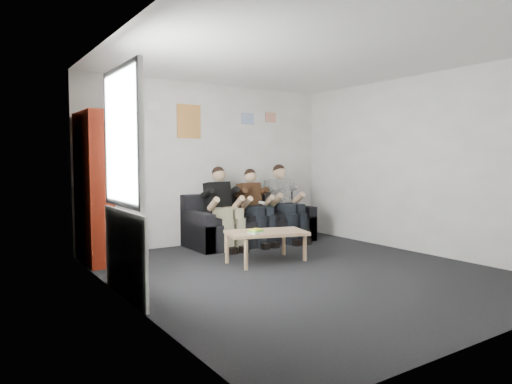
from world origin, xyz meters
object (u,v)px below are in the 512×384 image
sofa (249,225)px  bookshelf (94,188)px  person_left (224,208)px  coffee_table (266,235)px  person_right (285,203)px  person_middle (256,207)px

sofa → bookshelf: size_ratio=1.06×
bookshelf → person_left: 2.02m
coffee_table → sofa: bearing=66.2°
coffee_table → person_left: (-0.01, 1.17, 0.27)m
bookshelf → person_left: bearing=-3.3°
person_left → sofa: bearing=18.2°
sofa → person_right: 0.74m
sofa → person_middle: (-0.00, -0.20, 0.33)m
person_middle → coffee_table: bearing=-118.3°
person_left → person_middle: bearing=0.3°
person_left → person_middle: person_left is taller
person_middle → person_right: (0.61, -0.00, 0.03)m
coffee_table → person_right: bearing=43.9°
sofa → person_left: size_ratio=1.67×
sofa → person_middle: bearing=-90.0°
bookshelf → person_left: size_ratio=1.58×
sofa → person_left: 0.73m
person_left → person_right: size_ratio=0.98×
bookshelf → person_middle: 2.62m
bookshelf → person_middle: bookshelf is taller
coffee_table → person_middle: 1.34m
person_left → bookshelf: bearing=177.2°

